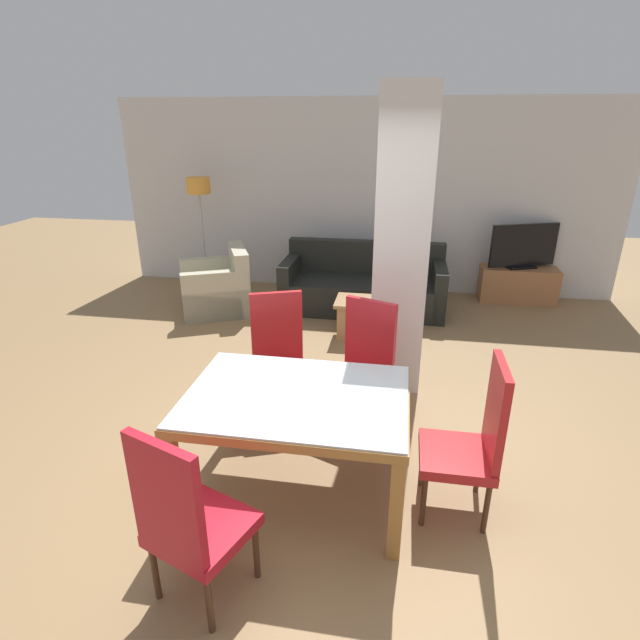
{
  "coord_description": "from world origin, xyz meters",
  "views": [
    {
      "loc": [
        0.62,
        -2.74,
        2.41
      ],
      "look_at": [
        0.0,
        0.92,
        0.91
      ],
      "focal_mm": 28.0,
      "sensor_mm": 36.0,
      "label": 1
    }
  ],
  "objects_px": {
    "dining_chair_head_right": "(473,438)",
    "sofa": "(363,288)",
    "tv_stand": "(518,285)",
    "dining_chair_near_left": "(188,519)",
    "bottle": "(378,290)",
    "coffee_table": "(362,318)",
    "armchair": "(218,290)",
    "dining_table": "(297,415)",
    "tv_screen": "(524,247)",
    "dining_chair_far_right": "(363,365)",
    "dining_chair_far_left": "(279,355)",
    "floor_lamp": "(199,196)"
  },
  "relations": [
    {
      "from": "dining_table",
      "to": "dining_chair_far_right",
      "type": "height_order",
      "value": "dining_chair_far_right"
    },
    {
      "from": "tv_stand",
      "to": "coffee_table",
      "type": "bearing_deg",
      "value": -142.32
    },
    {
      "from": "dining_chair_near_left",
      "to": "coffee_table",
      "type": "height_order",
      "value": "dining_chair_near_left"
    },
    {
      "from": "dining_chair_far_left",
      "to": "tv_screen",
      "type": "relative_size",
      "value": 1.17
    },
    {
      "from": "bottle",
      "to": "tv_screen",
      "type": "height_order",
      "value": "tv_screen"
    },
    {
      "from": "dining_table",
      "to": "sofa",
      "type": "height_order",
      "value": "sofa"
    },
    {
      "from": "coffee_table",
      "to": "bottle",
      "type": "distance_m",
      "value": 0.38
    },
    {
      "from": "dining_chair_near_left",
      "to": "bottle",
      "type": "height_order",
      "value": "dining_chair_near_left"
    },
    {
      "from": "coffee_table",
      "to": "dining_chair_far_right",
      "type": "bearing_deg",
      "value": -84.87
    },
    {
      "from": "bottle",
      "to": "dining_chair_head_right",
      "type": "bearing_deg",
      "value": -74.67
    },
    {
      "from": "coffee_table",
      "to": "floor_lamp",
      "type": "distance_m",
      "value": 3.05
    },
    {
      "from": "armchair",
      "to": "bottle",
      "type": "distance_m",
      "value": 2.21
    },
    {
      "from": "dining_chair_head_right",
      "to": "armchair",
      "type": "bearing_deg",
      "value": 41.57
    },
    {
      "from": "dining_table",
      "to": "dining_chair_head_right",
      "type": "height_order",
      "value": "dining_chair_head_right"
    },
    {
      "from": "dining_chair_near_left",
      "to": "sofa",
      "type": "height_order",
      "value": "dining_chair_near_left"
    },
    {
      "from": "dining_chair_far_right",
      "to": "armchair",
      "type": "bearing_deg",
      "value": -26.13
    },
    {
      "from": "armchair",
      "to": "bottle",
      "type": "bearing_deg",
      "value": -127.39
    },
    {
      "from": "dining_chair_near_left",
      "to": "dining_chair_far_right",
      "type": "xyz_separation_m",
      "value": [
        0.72,
        1.83,
        0.0
      ]
    },
    {
      "from": "sofa",
      "to": "armchair",
      "type": "bearing_deg",
      "value": 12.38
    },
    {
      "from": "coffee_table",
      "to": "tv_screen",
      "type": "height_order",
      "value": "tv_screen"
    },
    {
      "from": "dining_chair_far_left",
      "to": "dining_chair_far_right",
      "type": "xyz_separation_m",
      "value": [
        0.72,
        -0.06,
        0.0
      ]
    },
    {
      "from": "bottle",
      "to": "tv_stand",
      "type": "distance_m",
      "value": 2.45
    },
    {
      "from": "sofa",
      "to": "coffee_table",
      "type": "height_order",
      "value": "sofa"
    },
    {
      "from": "dining_chair_near_left",
      "to": "armchair",
      "type": "relative_size",
      "value": 0.95
    },
    {
      "from": "dining_chair_far_right",
      "to": "floor_lamp",
      "type": "relative_size",
      "value": 0.65
    },
    {
      "from": "coffee_table",
      "to": "floor_lamp",
      "type": "height_order",
      "value": "floor_lamp"
    },
    {
      "from": "armchair",
      "to": "coffee_table",
      "type": "bearing_deg",
      "value": -129.86
    },
    {
      "from": "dining_chair_head_right",
      "to": "tv_stand",
      "type": "height_order",
      "value": "dining_chair_head_right"
    },
    {
      "from": "coffee_table",
      "to": "tv_stand",
      "type": "xyz_separation_m",
      "value": [
        2.06,
        1.59,
        0.01
      ]
    },
    {
      "from": "dining_chair_far_right",
      "to": "tv_screen",
      "type": "distance_m",
      "value": 3.93
    },
    {
      "from": "dining_chair_far_right",
      "to": "bottle",
      "type": "xyz_separation_m",
      "value": [
        0.0,
        1.9,
        0.01
      ]
    },
    {
      "from": "dining_chair_near_left",
      "to": "bottle",
      "type": "relative_size",
      "value": 3.64
    },
    {
      "from": "dining_chair_far_left",
      "to": "sofa",
      "type": "height_order",
      "value": "dining_chair_far_left"
    },
    {
      "from": "coffee_table",
      "to": "sofa",
      "type": "bearing_deg",
      "value": 94.17
    },
    {
      "from": "dining_chair_near_left",
      "to": "armchair",
      "type": "xyz_separation_m",
      "value": [
        -1.42,
        4.21,
        -0.26
      ]
    },
    {
      "from": "bottle",
      "to": "floor_lamp",
      "type": "xyz_separation_m",
      "value": [
        -2.64,
        1.31,
        0.83
      ]
    },
    {
      "from": "tv_stand",
      "to": "tv_screen",
      "type": "xyz_separation_m",
      "value": [
        -0.0,
        0.0,
        0.54
      ]
    },
    {
      "from": "dining_chair_far_right",
      "to": "armchair",
      "type": "relative_size",
      "value": 0.95
    },
    {
      "from": "dining_chair_far_left",
      "to": "sofa",
      "type": "relative_size",
      "value": 0.5
    },
    {
      "from": "dining_chair_head_right",
      "to": "sofa",
      "type": "height_order",
      "value": "dining_chair_head_right"
    },
    {
      "from": "dining_chair_far_right",
      "to": "coffee_table",
      "type": "bearing_deg",
      "value": -62.84
    },
    {
      "from": "tv_stand",
      "to": "dining_chair_far_left",
      "type": "bearing_deg",
      "value": -127.67
    },
    {
      "from": "dining_chair_head_right",
      "to": "tv_screen",
      "type": "xyz_separation_m",
      "value": [
        1.12,
        4.33,
        0.23
      ]
    },
    {
      "from": "coffee_table",
      "to": "bottle",
      "type": "relative_size",
      "value": 2.09
    },
    {
      "from": "dining_table",
      "to": "dining_chair_near_left",
      "type": "distance_m",
      "value": 1.0
    },
    {
      "from": "bottle",
      "to": "floor_lamp",
      "type": "bearing_deg",
      "value": 153.66
    },
    {
      "from": "dining_chair_far_right",
      "to": "dining_chair_head_right",
      "type": "height_order",
      "value": "same"
    },
    {
      "from": "armchair",
      "to": "floor_lamp",
      "type": "distance_m",
      "value": 1.46
    },
    {
      "from": "dining_chair_far_left",
      "to": "dining_chair_near_left",
      "type": "height_order",
      "value": "same"
    },
    {
      "from": "dining_chair_head_right",
      "to": "coffee_table",
      "type": "relative_size",
      "value": 1.74
    }
  ]
}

